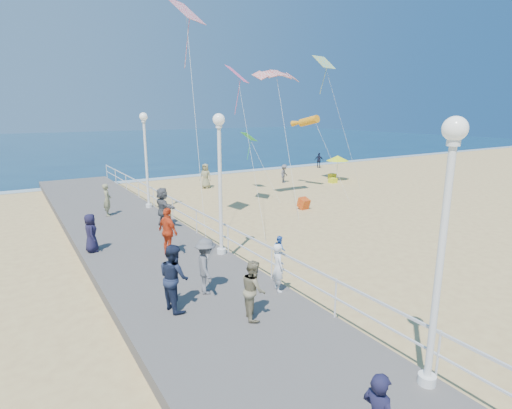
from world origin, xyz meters
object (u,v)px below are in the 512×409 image
lamp_post_far (146,150)px  beach_chair_left (333,180)px  spectator_5 (163,207)px  spectator_6 (107,200)px  woman_holding_toddler (278,267)px  spectator_2 (206,266)px  beach_walker_c (206,176)px  beach_walker_a (284,174)px  beach_chair_right (332,176)px  spectator_3 (168,232)px  lamp_post_mid (220,170)px  toddler_held (280,249)px  spectator_4 (91,233)px  spectator_7 (174,277)px  beach_umbrella (338,158)px  box_kite (304,204)px  spectator_1 (253,289)px  lamp_post_near (444,230)px  beach_walker_b (319,160)px

lamp_post_far → beach_chair_left: bearing=7.1°
lamp_post_far → spectator_5: 4.77m
spectator_5 → spectator_6: 3.89m
woman_holding_toddler → spectator_2: 2.19m
woman_holding_toddler → beach_walker_c: (6.21, 18.33, -0.21)m
beach_walker_a → beach_chair_left: 4.07m
spectator_6 → beach_chair_right: size_ratio=3.11×
spectator_5 → beach_walker_c: (6.75, 9.60, -0.40)m
spectator_3 → beach_chair_left: 20.48m
lamp_post_mid → toddler_held: (0.10, -3.71, -1.99)m
lamp_post_mid → beach_chair_left: lamp_post_mid is taller
lamp_post_far → spectator_4: size_ratio=3.48×
lamp_post_mid → toddler_held: bearing=-88.5°
spectator_6 → beach_walker_c: 10.54m
spectator_7 → beach_umbrella: 25.16m
spectator_5 → box_kite: spectator_5 is taller
lamp_post_mid → spectator_7: 5.10m
spectator_7 → beach_chair_right: size_ratio=3.42×
woman_holding_toddler → spectator_1: 1.79m
lamp_post_near → beach_walker_a: size_ratio=3.49×
lamp_post_far → spectator_2: 12.21m
spectator_6 → lamp_post_far: bearing=-58.5°
woman_holding_toddler → beach_walker_a: (12.70, 17.03, -0.40)m
toddler_held → beach_chair_left: (15.94, 14.70, -1.47)m
toddler_held → lamp_post_near: bearing=-167.6°
beach_walker_b → lamp_post_far: bearing=76.1°
beach_umbrella → beach_chair_left: (-1.06, -0.66, -1.71)m
spectator_7 → beach_chair_right: (20.79, 16.04, -1.14)m
lamp_post_near → woman_holding_toddler: (-0.05, 5.14, -2.50)m
spectator_3 → beach_walker_a: (14.42, 12.22, -0.57)m
spectator_5 → lamp_post_near: bearing=178.7°
box_kite → beach_walker_c: bearing=99.6°
beach_walker_a → beach_chair_right: bearing=-34.6°
beach_walker_b → box_kite: 18.39m
beach_walker_a → woman_holding_toddler: bearing=-156.7°
lamp_post_near → beach_chair_right: 28.24m
spectator_2 → box_kite: bearing=-34.6°
lamp_post_mid → toddler_held: lamp_post_mid is taller
toddler_held → spectator_2: spectator_2 is taller
woman_holding_toddler → beach_walker_c: size_ratio=0.80×
spectator_2 → beach_umbrella: 23.94m
woman_holding_toddler → spectator_2: bearing=74.9°
beach_chair_left → spectator_2: bearing=-142.5°
spectator_7 → box_kite: size_ratio=3.14×
beach_chair_left → beach_chair_right: size_ratio=1.00×
spectator_4 → beach_chair_left: 21.81m
spectator_4 → woman_holding_toddler: bearing=-143.1°
woman_holding_toddler → beach_umbrella: (17.15, 15.51, 0.75)m
woman_holding_toddler → beach_chair_left: woman_holding_toddler is taller
lamp_post_mid → woman_holding_toddler: bearing=-90.7°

